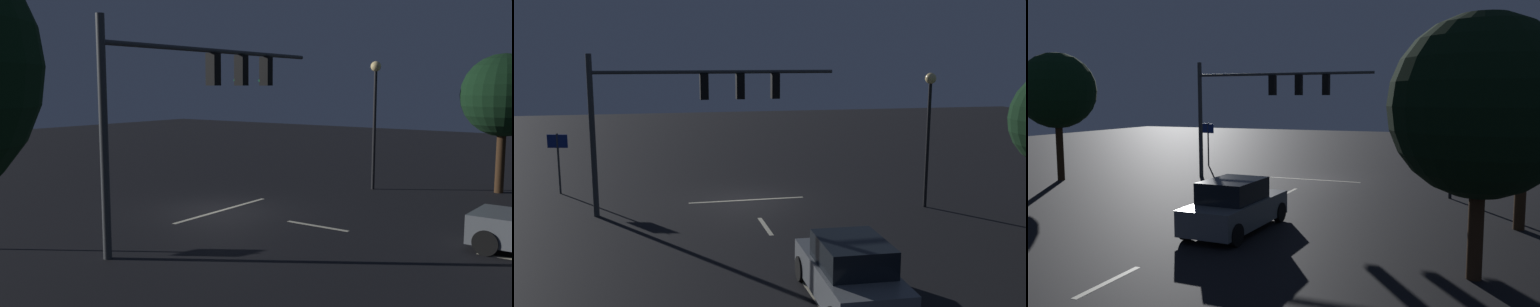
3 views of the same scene
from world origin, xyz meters
The scene contains 8 objects.
ground_plane centered at (0.00, 0.00, 0.00)m, with size 80.00×80.00×0.00m, color black.
traffic_signal_assembly centered at (2.53, 1.29, 4.46)m, with size 9.58×0.47×6.22m.
lane_dash_far centered at (0.00, 4.00, 0.00)m, with size 2.20×0.16×0.01m, color beige.
lane_dash_mid centered at (0.00, 10.00, 0.00)m, with size 2.20×0.16×0.01m, color beige.
stop_bar centered at (0.00, 0.10, 0.00)m, with size 5.00×0.16×0.01m, color beige.
car_approaching centered at (-0.73, 10.79, 0.80)m, with size 2.04×4.42×1.70m.
street_lamp_left_kerb centered at (-6.98, 2.74, 3.80)m, with size 0.44×0.44×5.48m.
route_sign centered at (8.05, -2.87, 1.98)m, with size 0.89×0.26×2.75m.
Camera 2 is at (3.99, 23.22, 6.05)m, focal length 39.21 mm.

